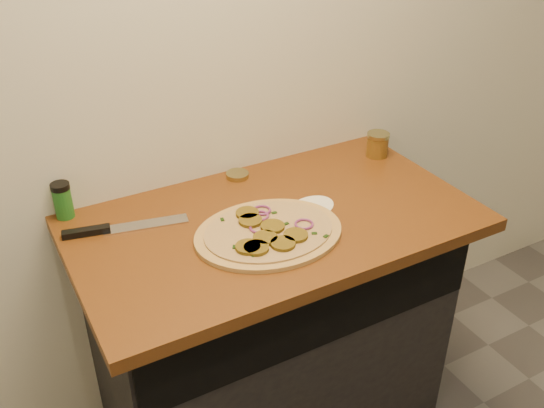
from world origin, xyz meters
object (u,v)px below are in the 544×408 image
pizza (268,232)px  chefs_knife (115,228)px  salsa_jar (377,144)px  spice_shaker (63,200)px

pizza → chefs_knife: (-0.37, 0.24, -0.00)m
salsa_jar → spice_shaker: spice_shaker is taller
chefs_knife → spice_shaker: size_ratio=3.19×
pizza → spice_shaker: bearing=141.6°
salsa_jar → chefs_knife: bearing=-178.6°
pizza → spice_shaker: (-0.48, 0.38, 0.05)m
salsa_jar → pizza: bearing=-155.9°
chefs_knife → spice_shaker: spice_shaker is taller
pizza → chefs_knife: size_ratio=1.26×
spice_shaker → pizza: bearing=-38.4°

